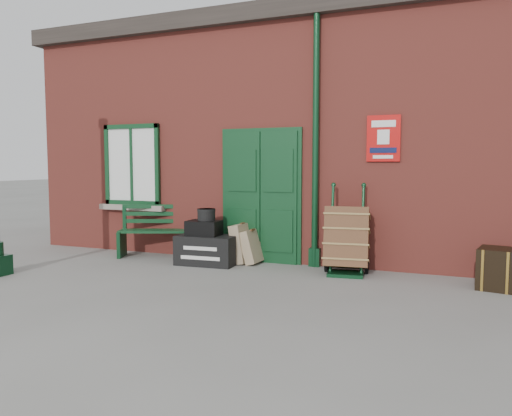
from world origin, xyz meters
The scene contains 10 objects.
ground centered at (0.00, 0.00, 0.00)m, with size 80.00×80.00×0.00m, color gray.
station_building centered at (0.00, 3.49, 2.16)m, with size 10.30×4.30×4.36m.
bench centered at (-2.14, 1.32, 0.48)m, with size 1.62×1.03×0.96m.
houdini_trunk centered at (-1.05, 0.91, 0.24)m, with size 0.97×0.54×0.49m, color black.
strongbox centered at (-1.10, 0.91, 0.61)m, with size 0.54×0.39×0.24m, color black.
hatbox centered at (-1.07, 0.94, 0.83)m, with size 0.29×0.29×0.19m, color black.
suitcase_back centered at (-0.57, 1.25, 0.33)m, with size 0.18×0.46×0.65m, color tan.
suitcase_front centered at (-0.39, 1.25, 0.29)m, with size 0.17×0.41×0.55m, color tan.
porter_trolley centered at (1.24, 1.11, 0.52)m, with size 0.74×0.78×1.34m.
dark_trunk centered at (3.44, 0.89, 0.27)m, with size 0.76×0.50×0.55m, color black.
Camera 1 is at (2.79, -6.33, 1.66)m, focal length 35.00 mm.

